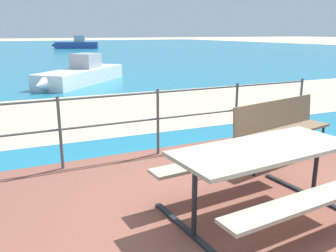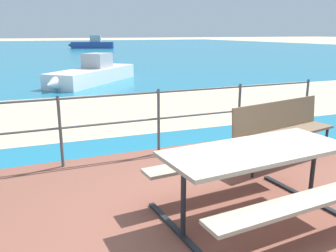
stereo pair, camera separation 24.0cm
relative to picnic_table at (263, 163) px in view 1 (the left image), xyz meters
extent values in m
plane|color=beige|center=(-0.17, -0.11, -0.65)|extent=(240.00, 240.00, 0.00)
cube|color=brown|center=(-0.17, -0.11, -0.62)|extent=(6.40, 5.20, 0.06)
cube|color=teal|center=(-0.17, 39.89, -0.64)|extent=(90.00, 90.00, 0.01)
cube|color=beige|center=(-0.17, 5.90, -0.64)|extent=(54.12, 6.38, 0.01)
cube|color=tan|center=(0.00, 0.00, 0.15)|extent=(1.95, 0.92, 0.04)
cube|color=tan|center=(0.04, -0.59, -0.15)|extent=(1.91, 0.40, 0.04)
cube|color=tan|center=(-0.04, 0.59, -0.15)|extent=(1.91, 0.40, 0.04)
cylinder|color=#1E2328|center=(-0.83, -0.06, -0.22)|extent=(0.05, 0.05, 0.74)
cube|color=#1E2328|center=(-0.83, -0.06, -0.57)|extent=(0.17, 1.44, 0.03)
cylinder|color=#1E2328|center=(0.83, 0.06, -0.22)|extent=(0.05, 0.05, 0.74)
cube|color=#1E2328|center=(0.83, 0.06, -0.57)|extent=(0.17, 1.44, 0.03)
cube|color=#7A6047|center=(1.40, 1.18, -0.14)|extent=(1.83, 0.74, 0.04)
cube|color=#7A6047|center=(1.36, 1.36, 0.09)|extent=(1.77, 0.41, 0.42)
cylinder|color=#1E2328|center=(0.63, 0.88, -0.36)|extent=(0.04, 0.04, 0.45)
cylinder|color=#1E2328|center=(0.57, 1.17, -0.36)|extent=(0.04, 0.04, 0.45)
cylinder|color=#1E2328|center=(2.22, 1.19, -0.36)|extent=(0.04, 0.04, 0.45)
cylinder|color=#1E2328|center=(2.17, 1.49, -0.36)|extent=(0.04, 0.04, 0.45)
cylinder|color=#4C5156|center=(-1.64, 2.25, -0.07)|extent=(0.04, 0.04, 1.03)
cylinder|color=#4C5156|center=(-0.17, 2.25, -0.07)|extent=(0.04, 0.04, 1.03)
cylinder|color=#4C5156|center=(1.31, 2.25, -0.07)|extent=(0.04, 0.04, 1.03)
cylinder|color=#4C5156|center=(2.78, 2.25, -0.07)|extent=(0.04, 0.04, 1.03)
cylinder|color=#4C5156|center=(-0.17, 2.25, 0.39)|extent=(5.90, 0.03, 0.03)
cylinder|color=#4C5156|center=(-0.17, 2.25, -0.02)|extent=(5.90, 0.03, 0.03)
cube|color=#2D478C|center=(6.38, 41.30, -0.25)|extent=(5.10, 2.84, 0.76)
cube|color=#A5A8AD|center=(6.73, 41.17, 0.51)|extent=(1.44, 1.14, 0.77)
cone|color=#2D478C|center=(3.80, 42.23, -0.25)|extent=(0.70, 0.82, 0.69)
cube|color=silver|center=(0.55, 11.19, -0.36)|extent=(4.07, 4.27, 0.54)
cube|color=#A5A8AD|center=(0.78, 11.44, 0.19)|extent=(1.32, 1.33, 0.56)
cone|color=silver|center=(-1.18, 9.31, -0.36)|extent=(0.70, 0.70, 0.49)
camera|label=1|loc=(-2.30, -2.61, 1.28)|focal=37.72mm
camera|label=2|loc=(-2.08, -2.71, 1.28)|focal=37.72mm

